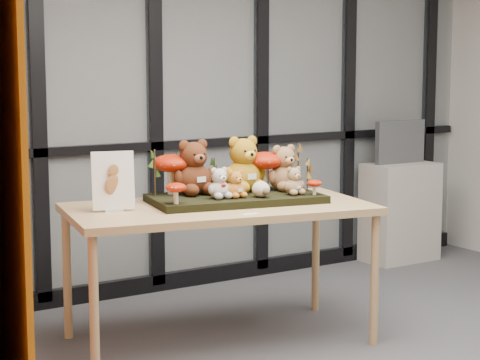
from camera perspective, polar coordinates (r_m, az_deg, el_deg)
room_shell at (r=4.40m, az=14.86°, el=8.07°), size 5.00×5.00×5.00m
glass_partition at (r=6.34m, az=-1.98°, el=5.77°), size 4.90×0.06×2.78m
display_table at (r=5.03m, az=-1.40°, el=-2.39°), size 1.87×1.20×0.81m
diorama_tray at (r=5.12m, az=-0.28°, el=-1.23°), size 1.08×0.69×0.04m
bear_pooh_yellow at (r=5.23m, az=0.20°, el=1.25°), size 0.33×0.31×0.37m
bear_brown_medium at (r=5.14m, az=-3.09°, el=1.04°), size 0.32×0.30×0.36m
bear_tan_back at (r=5.31m, az=2.89°, el=0.98°), size 0.27×0.25×0.31m
bear_small_yellow at (r=5.01m, az=-0.27°, el=-0.16°), size 0.16×0.15×0.18m
bear_white_bow at (r=4.98m, az=-1.38°, el=-0.08°), size 0.18×0.17×0.20m
bear_beige_small at (r=5.13m, az=3.55°, el=0.06°), size 0.16×0.15×0.18m
plush_cream_hedgehog at (r=5.03m, az=1.38°, el=-0.56°), size 0.09×0.09×0.10m
mushroom_back_left at (r=5.16m, az=-4.50°, el=0.52°), size 0.24×0.24×0.26m
mushroom_back_right at (r=5.30m, az=1.65°, el=0.73°), size 0.23×0.23×0.26m
mushroom_front_left at (r=4.80m, az=-4.22°, el=-0.81°), size 0.12×0.12×0.13m
mushroom_front_right at (r=5.14m, az=4.91°, el=-0.43°), size 0.09×0.09×0.10m
sprig_green_far_left at (r=5.08m, az=-5.61°, el=0.48°), size 0.05×0.05×0.28m
sprig_green_mid_left at (r=5.18m, az=-4.17°, el=0.48°), size 0.05×0.05×0.25m
sprig_dry_far_right at (r=5.38m, az=3.84°, el=0.95°), size 0.05×0.05×0.29m
sprig_dry_mid_right at (r=5.27m, az=4.44°, el=0.35°), size 0.05×0.05×0.20m
sprig_green_centre at (r=5.27m, az=-1.70°, el=0.38°), size 0.05×0.05×0.21m
sign_holder at (r=4.85m, az=-8.32°, el=-0.20°), size 0.24×0.11×0.33m
label_card at (r=4.72m, az=0.66°, el=-2.25°), size 0.10×0.03×0.00m
cabinet at (r=7.29m, az=10.46°, el=-2.08°), size 0.61×0.35×0.81m
monitor at (r=7.23m, az=10.47°, el=2.48°), size 0.50×0.05×0.35m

